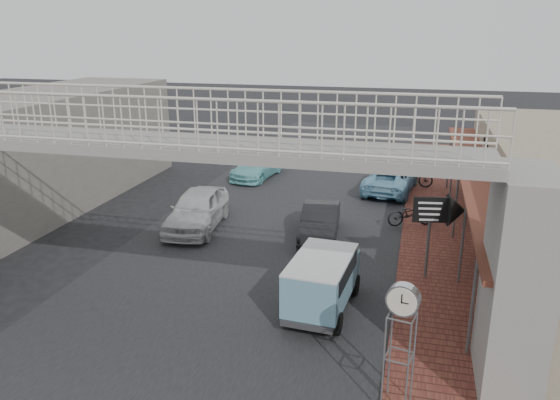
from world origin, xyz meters
The scene contains 14 objects.
ground centered at (0.00, 0.00, 0.00)m, with size 120.00×120.00×0.00m, color black.
road_strip centered at (0.00, 0.00, 0.01)m, with size 10.00×60.00×0.01m, color black.
sidewalk centered at (6.50, 3.00, 0.05)m, with size 3.00×40.00×0.10m, color brown.
footbridge centered at (0.00, -4.00, 3.18)m, with size 16.40×2.40×6.34m.
building_far_left centered at (-11.00, 6.00, 2.50)m, with size 5.00×14.00×5.00m, color gray.
white_hatchback centered at (-3.03, 3.80, 0.78)m, with size 1.84×4.59×1.56m, color silver.
dark_sedan centered at (1.95, 3.93, 0.64)m, with size 1.35×3.88×1.28m, color black.
angkot_curb centered at (4.20, 10.97, 0.66)m, with size 2.18×4.73×1.31m, color #7AB6D4.
angkot_far centered at (-2.94, 11.94, 0.62)m, with size 1.73×4.24×1.23m, color #78CDD1.
angkot_van centered at (3.04, -1.61, 1.07)m, with size 1.81×3.54×1.68m.
motorcycle_near centered at (5.30, 5.93, 0.61)m, with size 0.68×1.96×1.03m, color black.
motorcycle_far centered at (5.30, 11.76, 0.65)m, with size 0.52×1.84×1.11m, color black.
street_clock centered at (5.30, -5.37, 2.42)m, with size 0.72×0.63×2.80m.
arrow_sign centered at (6.57, 1.25, 2.34)m, with size 1.66×1.08×2.78m.
Camera 1 is at (5.34, -15.45, 7.73)m, focal length 35.00 mm.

